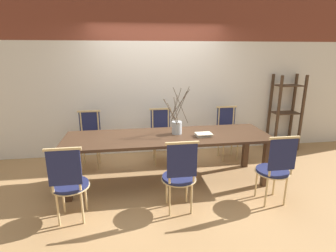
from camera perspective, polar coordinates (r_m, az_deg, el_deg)
The scene contains 12 objects.
ground_plane at distance 4.25m, azimuth 0.00°, elevation -11.91°, with size 16.00×16.00×0.00m, color #A87F51.
wall_rear at distance 5.12m, azimuth -2.33°, elevation 11.57°, with size 12.00×0.06×3.20m.
dining_table at distance 3.98m, azimuth 0.00°, elevation -3.26°, with size 3.09×0.91×0.76m.
chair_near_leftend at distance 3.33m, azimuth -20.75°, elevation -11.26°, with size 0.45×0.45×0.99m.
chair_near_left at distance 3.30m, azimuth 2.57°, elevation -10.40°, with size 0.45×0.45×0.99m.
chair_near_center at distance 3.75m, azimuth 22.28°, elevation -8.35°, with size 0.45×0.45×0.99m.
chair_far_leftend at distance 4.82m, azimuth -16.65°, elevation -2.46°, with size 0.45×0.45×0.99m.
chair_far_left at distance 4.80m, azimuth -1.43°, elevation -1.85°, with size 0.45×0.45×0.99m.
chair_far_center at distance 5.11m, azimuth 12.86°, elevation -1.15°, with size 0.45×0.45×0.99m.
vase_centerpiece at distance 4.02m, azimuth 1.93°, elevation -0.08°, with size 0.43×0.43×0.74m.
book_stack at distance 3.96m, azimuth 7.71°, elevation -1.87°, with size 0.25×0.20×0.05m.
shelving_rack at distance 5.90m, azimuth 24.19°, elevation 2.61°, with size 0.56×0.36×1.55m.
Camera 1 is at (-0.57, -3.72, 1.98)m, focal length 28.00 mm.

